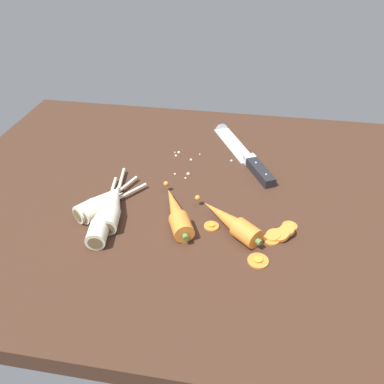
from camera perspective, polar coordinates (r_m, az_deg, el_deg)
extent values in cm
cube|color=#42281C|center=(93.03, 0.21, -1.02)|extent=(120.00, 90.00, 4.00)
cube|color=silver|center=(111.34, 6.14, 6.94)|extent=(13.21, 19.75, 0.50)
cone|color=silver|center=(120.40, 4.03, 9.44)|extent=(4.90, 4.50, 3.96)
cube|color=silver|center=(103.15, 8.34, 4.75)|extent=(3.53, 3.14, 2.20)
cube|color=#232328|center=(98.32, 9.93, 2.85)|extent=(7.60, 11.04, 2.20)
sphere|color=silver|center=(99.80, 9.29, 4.22)|extent=(0.50, 0.50, 0.50)
sphere|color=silver|center=(95.69, 10.73, 2.52)|extent=(0.50, 0.50, 0.50)
cylinder|color=orange|center=(79.27, -1.51, -4.97)|extent=(6.08, 6.70, 4.20)
cone|color=orange|center=(84.18, -2.56, -2.14)|extent=(9.06, 13.54, 3.99)
sphere|color=orange|center=(91.19, -3.80, 1.21)|extent=(1.20, 1.20, 1.20)
cylinder|color=#5B7F3D|center=(76.86, -0.92, -6.55)|extent=(1.51, 1.41, 1.20)
cylinder|color=orange|center=(78.43, 7.94, -5.93)|extent=(6.75, 6.63, 4.20)
cone|color=orange|center=(81.65, 4.74, -3.67)|extent=(12.22, 11.30, 3.99)
sphere|color=orange|center=(86.59, 0.82, -0.86)|extent=(1.20, 1.20, 1.20)
cylinder|color=#5B7F3D|center=(76.93, 9.69, -7.15)|extent=(1.54, 1.56, 1.20)
cylinder|color=silver|center=(82.73, -11.95, -3.94)|extent=(4.84, 6.10, 4.00)
cone|color=silver|center=(88.60, -11.09, -0.74)|extent=(5.33, 10.31, 3.80)
cylinder|color=silver|center=(95.39, -10.26, 1.66)|extent=(2.40, 10.61, 0.70)
cylinder|color=brown|center=(80.69, -12.30, -5.20)|extent=(2.81, 0.75, 2.80)
cylinder|color=silver|center=(86.03, -15.12, -2.70)|extent=(5.74, 5.79, 4.00)
cone|color=silver|center=(88.21, -11.91, -1.05)|extent=(7.52, 8.36, 3.80)
cylinder|color=silver|center=(91.31, -8.73, 0.10)|extent=(5.37, 7.04, 0.70)
cylinder|color=brown|center=(85.34, -16.32, -3.32)|extent=(2.44, 1.89, 2.80)
cylinder|color=silver|center=(79.95, -13.55, -5.87)|extent=(4.82, 6.06, 4.00)
cone|color=silver|center=(85.60, -12.54, -2.46)|extent=(5.31, 10.24, 3.80)
cylinder|color=silver|center=(92.19, -11.57, 0.13)|extent=(2.37, 10.54, 0.70)
cylinder|color=brown|center=(78.01, -13.95, -7.22)|extent=(2.81, 0.74, 2.80)
cylinder|color=silver|center=(85.86, -14.72, -2.72)|extent=(5.28, 5.48, 4.00)
cone|color=silver|center=(89.16, -12.13, -0.63)|extent=(6.28, 8.58, 3.80)
cylinder|color=silver|center=(93.35, -9.63, 0.89)|extent=(3.60, 8.09, 0.70)
cylinder|color=brown|center=(84.75, -15.70, -3.50)|extent=(2.73, 1.26, 2.80)
cylinder|color=orange|center=(80.61, 11.47, -6.69)|extent=(3.27, 3.27, 0.70)
cylinder|color=orange|center=(81.10, 11.76, -6.19)|extent=(3.29, 3.16, 2.03)
cylinder|color=orange|center=(81.16, 12.77, -6.09)|extent=(3.58, 3.43, 2.22)
cylinder|color=orange|center=(81.21, 13.09, -5.88)|extent=(3.30, 3.11, 2.34)
cylinder|color=orange|center=(81.79, 13.66, -5.40)|extent=(3.31, 3.16, 2.08)
cylinder|color=orange|center=(75.88, 9.59, -9.74)|extent=(4.01, 4.01, 0.70)
cylinder|color=#FF9E2B|center=(75.69, 9.61, -9.60)|extent=(1.68, 1.68, 0.16)
cylinder|color=orange|center=(84.53, 14.03, -4.76)|extent=(3.18, 3.18, 0.70)
cylinder|color=#FF9E2B|center=(84.36, 14.06, -4.62)|extent=(1.33, 1.33, 0.16)
cylinder|color=orange|center=(82.13, 2.85, -4.89)|extent=(3.15, 3.15, 0.70)
cylinder|color=#FF9E2B|center=(81.95, 2.86, -4.75)|extent=(1.32, 1.32, 0.16)
sphere|color=silver|center=(103.70, -0.15, 4.86)|extent=(0.69, 0.69, 0.69)
sphere|color=silver|center=(107.02, -1.93, 5.93)|extent=(0.74, 0.74, 0.74)
sphere|color=silver|center=(107.16, -2.50, 5.86)|extent=(0.42, 0.42, 0.42)
sphere|color=silver|center=(97.93, -0.56, 2.83)|extent=(0.84, 0.84, 0.84)
sphere|color=silver|center=(105.55, -2.35, 5.44)|extent=(0.69, 0.69, 0.69)
sphere|color=silver|center=(96.51, -0.95, 2.16)|extent=(0.51, 0.51, 0.51)
sphere|color=silver|center=(106.23, 1.15, 5.59)|extent=(0.42, 0.42, 0.42)
sphere|color=silver|center=(103.83, 5.76, 4.69)|extent=(0.64, 0.64, 0.64)
sphere|color=silver|center=(98.07, -2.50, 2.75)|extent=(0.54, 0.54, 0.54)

